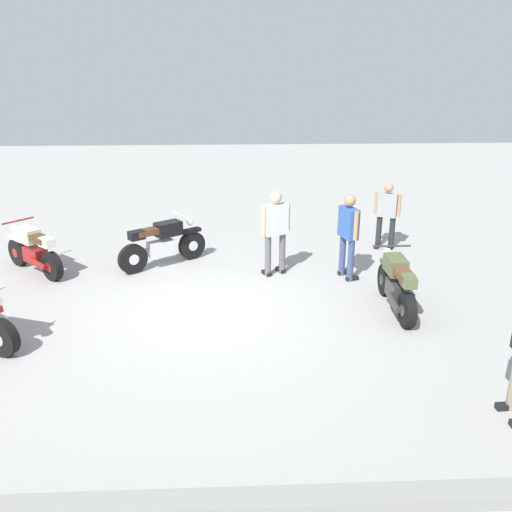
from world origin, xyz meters
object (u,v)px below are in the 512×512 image
at_px(motorcycle_black_cruiser, 162,243).
at_px(person_in_white_shirt, 275,227).
at_px(motorcycle_olive_vintage, 397,285).
at_px(motorcycle_cream_vintage, 34,251).
at_px(person_in_gray_shirt, 387,212).
at_px(person_in_blue_shirt, 348,231).

distance_m(motorcycle_black_cruiser, person_in_white_shirt, 2.53).
distance_m(motorcycle_olive_vintage, motorcycle_cream_vintage, 7.42).
height_order(person_in_gray_shirt, person_in_white_shirt, person_in_white_shirt).
bearing_deg(person_in_gray_shirt, person_in_blue_shirt, -8.87).
xyz_separation_m(motorcycle_black_cruiser, person_in_blue_shirt, (-3.86, 0.86, 0.50)).
bearing_deg(person_in_blue_shirt, motorcycle_cream_vintage, 157.11).
bearing_deg(person_in_white_shirt, person_in_blue_shirt, -127.45).
relative_size(motorcycle_olive_vintage, person_in_blue_shirt, 1.11).
bearing_deg(person_in_white_shirt, motorcycle_cream_vintage, 58.61).
distance_m(person_in_white_shirt, person_in_blue_shirt, 1.47).
height_order(motorcycle_black_cruiser, person_in_gray_shirt, person_in_gray_shirt).
height_order(motorcycle_black_cruiser, motorcycle_cream_vintage, motorcycle_black_cruiser).
relative_size(motorcycle_olive_vintage, person_in_white_shirt, 1.10).
bearing_deg(motorcycle_black_cruiser, motorcycle_cream_vintage, 150.52).
xyz_separation_m(motorcycle_olive_vintage, person_in_gray_shirt, (-0.71, -3.40, 0.39)).
height_order(motorcycle_olive_vintage, motorcycle_cream_vintage, same).
height_order(motorcycle_cream_vintage, person_in_gray_shirt, person_in_gray_shirt).
relative_size(motorcycle_black_cruiser, person_in_white_shirt, 1.00).
bearing_deg(person_in_white_shirt, motorcycle_black_cruiser, 48.17).
bearing_deg(person_in_blue_shirt, motorcycle_olive_vintage, -87.22).
bearing_deg(motorcycle_olive_vintage, motorcycle_black_cruiser, 61.28).
bearing_deg(person_in_white_shirt, person_in_gray_shirt, -87.70).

